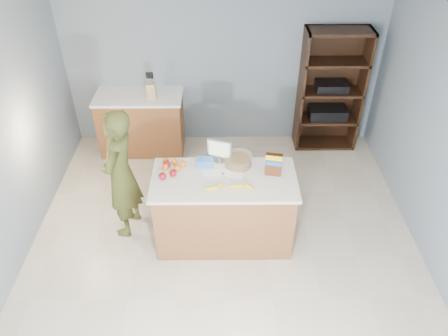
{
  "coord_description": "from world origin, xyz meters",
  "views": [
    {
      "loc": [
        -0.03,
        -3.35,
        3.8
      ],
      "look_at": [
        0.0,
        0.35,
        1.0
      ],
      "focal_mm": 35.0,
      "sensor_mm": 36.0,
      "label": 1
    }
  ],
  "objects_px": {
    "person": "(121,175)",
    "tv": "(219,150)",
    "shelving_unit": "(330,92)",
    "cereal_box": "(274,163)",
    "counter_peninsula": "(224,212)"
  },
  "relations": [
    {
      "from": "shelving_unit",
      "to": "person",
      "type": "bearing_deg",
      "value": -145.48
    },
    {
      "from": "person",
      "to": "cereal_box",
      "type": "relative_size",
      "value": 6.06
    },
    {
      "from": "person",
      "to": "tv",
      "type": "xyz_separation_m",
      "value": [
        1.1,
        0.12,
        0.26
      ]
    },
    {
      "from": "shelving_unit",
      "to": "tv",
      "type": "relative_size",
      "value": 6.38
    },
    {
      "from": "counter_peninsula",
      "to": "person",
      "type": "bearing_deg",
      "value": 170.49
    },
    {
      "from": "counter_peninsula",
      "to": "shelving_unit",
      "type": "xyz_separation_m",
      "value": [
        1.55,
        2.05,
        0.45
      ]
    },
    {
      "from": "person",
      "to": "cereal_box",
      "type": "distance_m",
      "value": 1.7
    },
    {
      "from": "tv",
      "to": "person",
      "type": "bearing_deg",
      "value": -173.95
    },
    {
      "from": "person",
      "to": "tv",
      "type": "bearing_deg",
      "value": 107.29
    },
    {
      "from": "shelving_unit",
      "to": "cereal_box",
      "type": "distance_m",
      "value": 2.24
    },
    {
      "from": "counter_peninsula",
      "to": "tv",
      "type": "bearing_deg",
      "value": 98.81
    },
    {
      "from": "tv",
      "to": "cereal_box",
      "type": "bearing_deg",
      "value": -23.18
    },
    {
      "from": "counter_peninsula",
      "to": "person",
      "type": "relative_size",
      "value": 0.97
    },
    {
      "from": "tv",
      "to": "cereal_box",
      "type": "height_order",
      "value": "tv"
    },
    {
      "from": "shelving_unit",
      "to": "cereal_box",
      "type": "relative_size",
      "value": 6.8
    }
  ]
}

